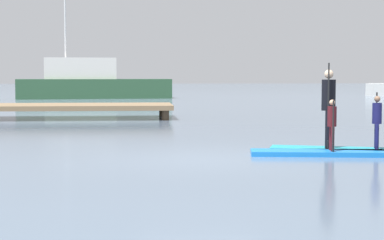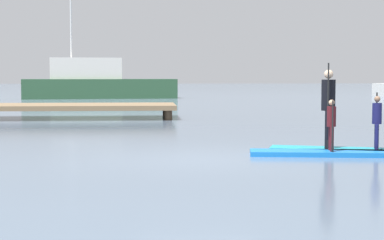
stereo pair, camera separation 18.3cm
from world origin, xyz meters
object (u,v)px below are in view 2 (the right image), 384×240
object	(u,v)px
paddleboard_near	(331,153)
paddleboard_far	(341,150)
paddler_child_solo	(331,122)
fishing_boat_white_large	(96,83)
paddler_child_front	(377,119)
paddler_adult	(328,103)

from	to	relation	value
paddleboard_near	paddleboard_far	bearing A→B (deg)	51.13
paddleboard_far	paddler_child_solo	bearing A→B (deg)	-127.87
paddler_child_solo	paddleboard_far	xyz separation A→B (m)	(0.37, 0.48, -0.64)
paddleboard_near	fishing_boat_white_large	xyz separation A→B (m)	(-7.28, 33.87, 1.07)
paddleboard_near	paddler_child_front	xyz separation A→B (m)	(1.06, 0.25, 0.68)
paddler_child_solo	paddler_adult	distance (m)	0.68
paddleboard_near	paddleboard_far	size ratio (longest dim) A/B	1.10
paddler_child_solo	paddler_child_front	xyz separation A→B (m)	(1.06, 0.27, 0.04)
paddleboard_far	paddler_child_front	xyz separation A→B (m)	(0.69, -0.21, 0.68)
paddleboard_near	paddler_child_solo	bearing A→B (deg)	-77.19
paddleboard_far	paddler_adult	size ratio (longest dim) A/B	1.69
paddleboard_near	paddler_adult	world-z (taller)	paddler_adult
paddler_child_solo	paddleboard_near	bearing A→B (deg)	102.81
paddler_child_solo	paddler_child_front	size ratio (longest dim) A/B	0.89
paddler_adult	paddleboard_far	bearing A→B (deg)	-16.55
paddler_child_front	fishing_boat_white_large	bearing A→B (deg)	103.94
paddler_child_solo	fishing_boat_white_large	distance (m)	34.66
paddleboard_near	fishing_boat_white_large	bearing A→B (deg)	102.13
paddler_child_front	paddler_adult	bearing A→B (deg)	163.25
paddler_child_solo	paddler_adult	bearing A→B (deg)	80.74
paddleboard_far	fishing_boat_white_large	size ratio (longest dim) A/B	0.28
paddler_child_front	fishing_boat_white_large	size ratio (longest dim) A/B	0.11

